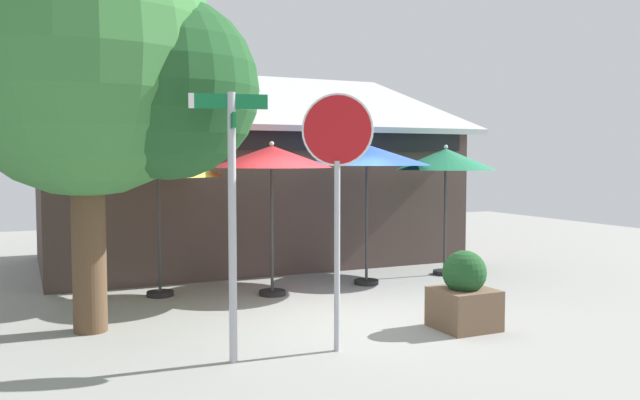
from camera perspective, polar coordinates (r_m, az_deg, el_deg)
The scene contains 10 objects.
ground_plane at distance 9.53m, azimuth 2.50°, elevation -10.39°, with size 28.00×28.00×0.10m, color gray.
cafe_building at distance 14.58m, azimuth -6.41°, elevation 1.02°, with size 9.11×5.04×4.42m.
street_sign_post at distance 7.16m, azimuth -7.77°, elevation 0.00°, with size 0.84×0.78×2.98m.
stop_sign at distance 7.51m, azimuth 1.53°, elevation 2.71°, with size 0.68×0.52×3.02m.
patio_umbrella_mustard_left at distance 10.87m, azimuth -14.05°, elevation 3.04°, with size 2.12×2.12×2.47m.
patio_umbrella_crimson_center at distance 10.65m, azimuth -4.27°, elevation 3.68°, with size 2.01×2.01×2.55m.
patio_umbrella_royal_blue_right at distance 11.60m, azimuth 4.15°, elevation 3.87°, with size 2.27×2.27×2.58m.
patio_umbrella_forest_green_far_right at distance 12.79m, azimuth 11.00°, elevation 3.43°, with size 1.94×1.94×2.53m.
shade_tree at distance 8.89m, azimuth -18.46°, elevation 10.90°, with size 3.88×3.49×5.26m.
sidewalk_planter at distance 8.90m, azimuth 12.56°, elevation -8.09°, with size 0.75×0.75×1.05m.
Camera 1 is at (-4.24, -8.21, 2.26)m, focal length 36.38 mm.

